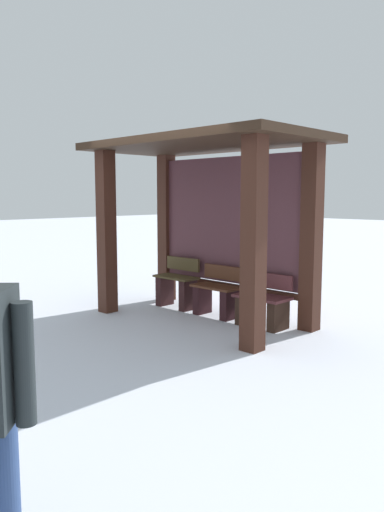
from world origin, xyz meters
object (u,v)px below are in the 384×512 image
object	(u,v)px
bench_left_inside	(177,287)
bench_right_inside	(263,305)
bus_shelter	(209,193)
bench_center_inside	(217,295)

from	to	relation	value
bench_left_inside	bench_right_inside	distance (m)	1.65
bus_shelter	bench_center_inside	xyz separation A→B (m)	(0.00, 0.17, -1.47)
bus_shelter	bench_center_inside	bearing A→B (deg)	90.00
bus_shelter	bench_left_inside	size ratio (longest dim) A/B	4.28
bench_center_inside	bench_left_inside	bearing A→B (deg)	-179.90
bench_left_inside	bench_center_inside	size ratio (longest dim) A/B	1.06
bus_shelter	bench_right_inside	world-z (taller)	bus_shelter
bench_left_inside	bench_center_inside	bearing A→B (deg)	0.10
bus_shelter	bench_left_inside	bearing A→B (deg)	168.59
bench_center_inside	bus_shelter	bearing A→B (deg)	-90.00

